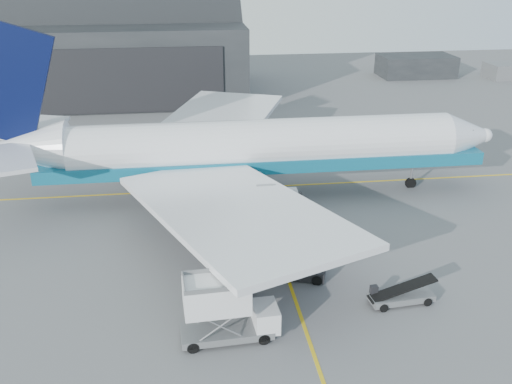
{
  "coord_description": "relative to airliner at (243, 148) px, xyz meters",
  "views": [
    {
      "loc": [
        -7.15,
        -34.35,
        22.87
      ],
      "look_at": [
        -1.6,
        8.29,
        4.5
      ],
      "focal_mm": 40.0,
      "sensor_mm": 36.0,
      "label": 1
    }
  ],
  "objects": [
    {
      "name": "ground",
      "position": [
        1.64,
        -17.93,
        -5.05
      ],
      "size": [
        200.0,
        200.0,
        0.0
      ],
      "primitive_type": "plane",
      "color": "#565659",
      "rests_on": "ground"
    },
    {
      "name": "taxi_lines",
      "position": [
        1.64,
        -5.26,
        -5.04
      ],
      "size": [
        80.0,
        42.12,
        0.02
      ],
      "color": "gold",
      "rests_on": "ground"
    },
    {
      "name": "hangar",
      "position": [
        -20.36,
        47.02,
        4.49
      ],
      "size": [
        50.0,
        28.3,
        28.0
      ],
      "color": "black",
      "rests_on": "ground"
    },
    {
      "name": "distant_bldg_a",
      "position": [
        39.64,
        54.07,
        -5.05
      ],
      "size": [
        14.0,
        8.0,
        4.0
      ],
      "primitive_type": "cube",
      "color": "black",
      "rests_on": "ground"
    },
    {
      "name": "distant_bldg_b",
      "position": [
        56.64,
        50.07,
        -5.05
      ],
      "size": [
        8.0,
        6.0,
        2.8
      ],
      "primitive_type": "cube",
      "color": "slate",
      "rests_on": "ground"
    },
    {
      "name": "airliner",
      "position": [
        0.0,
        0.0,
        0.0
      ],
      "size": [
        51.41,
        49.85,
        18.04
      ],
      "color": "white",
      "rests_on": "ground"
    },
    {
      "name": "catering_truck",
      "position": [
        -3.56,
        -22.51,
        -2.9
      ],
      "size": [
        6.3,
        2.68,
        4.25
      ],
      "rotation": [
        0.0,
        0.0,
        0.06
      ],
      "color": "slate",
      "rests_on": "ground"
    },
    {
      "name": "pushback_tug",
      "position": [
        2.83,
        -15.88,
        -4.44
      ],
      "size": [
        3.92,
        2.96,
        1.62
      ],
      "rotation": [
        0.0,
        0.0,
        -0.32
      ],
      "color": "black",
      "rests_on": "ground"
    },
    {
      "name": "belt_loader_a",
      "position": [
        -3.38,
        -19.16,
        -4.49
      ],
      "size": [
        4.88,
        2.69,
        1.82
      ],
      "rotation": [
        0.0,
        0.0,
        0.28
      ],
      "color": "slate",
      "rests_on": "ground"
    },
    {
      "name": "belt_loader_b",
      "position": [
        8.87,
        -20.13,
        -4.48
      ],
      "size": [
        4.88,
        2.04,
        1.84
      ],
      "rotation": [
        0.0,
        0.0,
        0.09
      ],
      "color": "slate",
      "rests_on": "ground"
    },
    {
      "name": "traffic_cone",
      "position": [
        5.78,
        -11.02,
        -4.83
      ],
      "size": [
        0.31,
        0.31,
        0.45
      ],
      "color": "#FF4D08",
      "rests_on": "ground"
    }
  ]
}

